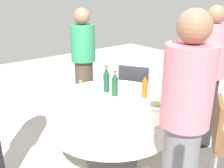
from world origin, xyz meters
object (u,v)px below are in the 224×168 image
object	(u,v)px
wine_glass_inner	(134,95)
wine_glass_rear	(78,108)
bottle_dark_green_far	(106,80)
wine_glass_right	(114,75)
plate_north	(97,85)
person_far	(84,62)
plate_south	(157,105)
bottle_clear_near	(81,96)
plate_mid	(114,113)
person_west	(208,77)
dining_table	(112,114)
person_near	(183,126)
plate_front	(86,95)
bottle_amber_right	(145,87)
bottle_dark_green_west	(115,84)
chair_rear	(135,89)

from	to	relation	value
wine_glass_inner	wine_glass_rear	size ratio (longest dim) A/B	1.00
bottle_dark_green_far	wine_glass_right	bearing A→B (deg)	126.20
plate_north	person_far	distance (m)	0.75
bottle_dark_green_far	wine_glass_inner	bearing A→B (deg)	-1.25
plate_south	bottle_clear_near	bearing A→B (deg)	-124.79
bottle_clear_near	plate_south	world-z (taller)	bottle_clear_near
bottle_dark_green_far	plate_mid	distance (m)	0.57
wine_glass_right	person_west	size ratio (longest dim) A/B	0.08
dining_table	person_far	distance (m)	1.24
dining_table	person_near	xyz separation A→B (m)	(0.94, -0.11, 0.30)
plate_front	person_far	world-z (taller)	person_far
bottle_amber_right	wine_glass_inner	world-z (taller)	bottle_amber_right
person_near	person_far	distance (m)	2.15
plate_south	bottle_amber_right	bearing A→B (deg)	164.42
plate_north	person_near	distance (m)	1.42
bottle_amber_right	wine_glass_right	bearing A→B (deg)	174.90
wine_glass_rear	person_far	distance (m)	1.55
bottle_dark_green_far	plate_north	size ratio (longest dim) A/B	1.22
bottle_dark_green_far	dining_table	bearing A→B (deg)	-24.85
dining_table	bottle_dark_green_far	size ratio (longest dim) A/B	4.46
bottle_dark_green_west	plate_south	bearing A→B (deg)	16.60
plate_front	chair_rear	bearing A→B (deg)	103.13
bottle_amber_right	plate_south	size ratio (longest dim) A/B	0.99
bottle_amber_right	plate_front	bearing A→B (deg)	-133.29
wine_glass_rear	person_near	distance (m)	0.89
bottle_amber_right	plate_mid	size ratio (longest dim) A/B	1.18
plate_mid	person_near	distance (m)	0.70
bottle_dark_green_west	plate_mid	size ratio (longest dim) A/B	1.25
plate_mid	person_west	bearing A→B (deg)	83.18
plate_south	plate_north	world-z (taller)	plate_south
bottle_dark_green_far	plate_mid	xyz separation A→B (m)	(0.48, -0.28, -0.13)
bottle_clear_near	plate_north	bearing A→B (deg)	131.46
wine_glass_right	plate_north	world-z (taller)	wine_glass_right
wine_glass_right	plate_north	size ratio (longest dim) A/B	0.58
wine_glass_right	person_near	world-z (taller)	person_near
plate_mid	plate_south	bearing A→B (deg)	72.18
plate_north	person_west	xyz separation A→B (m)	(0.85, 0.96, 0.12)
plate_mid	plate_north	xyz separation A→B (m)	(-0.70, 0.31, -0.00)
bottle_clear_near	person_near	distance (m)	0.99
bottle_clear_near	wine_glass_right	distance (m)	0.81
wine_glass_inner	plate_front	bearing A→B (deg)	-154.01
dining_table	bottle_dark_green_west	size ratio (longest dim) A/B	4.89
plate_mid	plate_south	xyz separation A→B (m)	(0.13, 0.42, 0.00)
person_near	chair_rear	world-z (taller)	person_near
bottle_dark_green_west	wine_glass_right	world-z (taller)	bottle_dark_green_west
bottle_amber_right	person_far	world-z (taller)	person_far
bottle_clear_near	plate_south	xyz separation A→B (m)	(0.41, 0.59, -0.12)
wine_glass_right	plate_front	bearing A→B (deg)	-73.99
bottle_dark_green_far	plate_mid	size ratio (longest dim) A/B	1.37
bottle_clear_near	chair_rear	size ratio (longest dim) A/B	0.32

